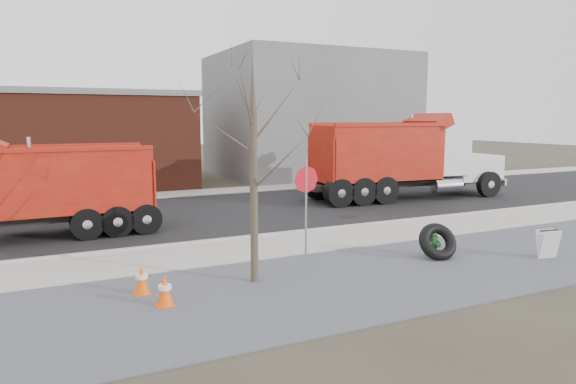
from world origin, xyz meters
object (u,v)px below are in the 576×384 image
stop_sign (306,190)px  dump_truck_red_b (45,187)px  dump_truck_red_a (401,156)px  truck_tire (438,242)px  sandwich_board (548,244)px  fire_hydrant (433,244)px

stop_sign → dump_truck_red_b: dump_truck_red_b is taller
dump_truck_red_a → dump_truck_red_b: bearing=-169.7°
stop_sign → dump_truck_red_b: size_ratio=0.36×
truck_tire → stop_sign: bearing=152.5°
sandwich_board → dump_truck_red_b: (-12.32, 8.70, 1.23)m
dump_truck_red_a → stop_sign: bearing=-136.2°
truck_tire → stop_sign: (-3.20, 1.67, 1.41)m
truck_tire → dump_truck_red_b: bearing=142.5°
sandwich_board → dump_truck_red_a: 10.91m
stop_sign → sandwich_board: (5.89, -2.99, -1.46)m
sandwich_board → dump_truck_red_b: 15.14m
dump_truck_red_a → dump_truck_red_b: dump_truck_red_a is taller
truck_tire → sandwich_board: 3.00m
truck_tire → dump_truck_red_a: bearing=57.8°
stop_sign → dump_truck_red_b: (-6.43, 5.71, -0.23)m
truck_tire → sandwich_board: size_ratio=1.53×
truck_tire → stop_sign: size_ratio=0.44×
fire_hydrant → stop_sign: (-3.24, 1.45, 1.54)m
dump_truck_red_a → dump_truck_red_b: 15.42m
truck_tire → dump_truck_red_b: size_ratio=0.16×
fire_hydrant → dump_truck_red_b: bearing=134.0°
stop_sign → sandwich_board: stop_sign is taller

